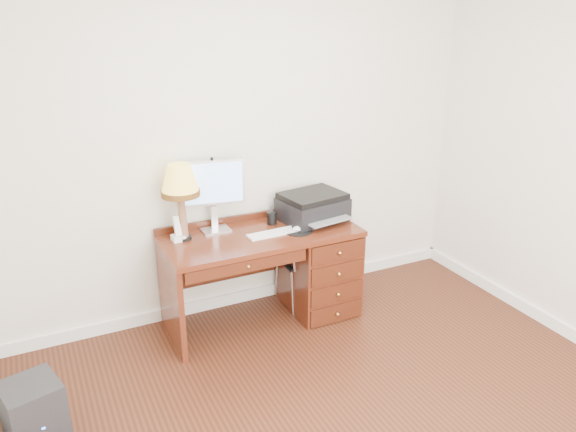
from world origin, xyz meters
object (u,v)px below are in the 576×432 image
desk (298,265)px  printer (313,207)px  equipment_box (34,410)px  leg_lamp (180,185)px  monitor (213,187)px  phone (178,233)px  chair (305,254)px

desk → printer: size_ratio=2.72×
printer → equipment_box: printer is taller
leg_lamp → monitor: bearing=16.0°
phone → equipment_box: size_ratio=0.53×
printer → chair: 0.40m
desk → monitor: 0.95m
monitor → leg_lamp: leg_lamp is taller
monitor → equipment_box: size_ratio=1.54×
leg_lamp → equipment_box: size_ratio=1.60×
chair → equipment_box: (-2.12, -0.66, -0.30)m
monitor → chair: bearing=-4.3°
desk → leg_lamp: size_ratio=2.61×
printer → leg_lamp: size_ratio=0.96×
monitor → desk: bearing=-9.1°
desk → printer: (0.17, 0.09, 0.45)m
leg_lamp → chair: leg_lamp is taller
printer → equipment_box: bearing=-170.9°
desk → monitor: bearing=160.7°
leg_lamp → equipment_box: leg_lamp is taller
monitor → printer: monitor is taller
chair → monitor: bearing=167.0°
leg_lamp → phone: bearing=-170.2°
phone → desk: bearing=-11.7°
printer → phone: 1.10m
monitor → phone: bearing=-154.7°
desk → leg_lamp: 1.17m
desk → leg_lamp: bearing=171.0°
desk → monitor: (-0.62, 0.22, 0.69)m
leg_lamp → desk: bearing=-9.0°
printer → phone: (-1.10, 0.05, -0.05)m
leg_lamp → phone: 0.37m
monitor → leg_lamp: (-0.27, -0.08, 0.07)m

